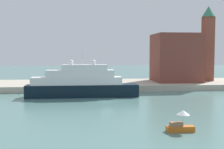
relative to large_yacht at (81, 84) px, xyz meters
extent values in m
plane|color=slate|center=(5.82, -7.73, -3.27)|extent=(400.00, 400.00, 0.00)
cube|color=#B7AD99|center=(5.82, 19.80, -2.41)|extent=(110.00, 23.06, 1.73)
cube|color=black|center=(0.38, 0.00, -1.72)|extent=(27.92, 4.35, 3.12)
cube|color=white|center=(-1.01, 0.00, 0.81)|extent=(22.34, 4.01, 1.93)
cube|color=white|center=(-0.18, 0.00, 2.64)|extent=(16.75, 3.66, 1.74)
cube|color=white|center=(0.94, 0.00, 4.19)|extent=(11.17, 3.31, 1.36)
cylinder|color=silver|center=(0.38, 0.00, 6.76)|extent=(0.16, 0.16, 3.77)
sphere|color=white|center=(3.18, 0.00, 5.46)|extent=(1.18, 1.18, 1.18)
sphere|color=white|center=(-2.41, 0.00, 5.46)|extent=(1.18, 1.18, 1.18)
cube|color=#C66019|center=(14.04, -33.69, -2.88)|extent=(3.88, 1.21, 0.79)
cube|color=#8C6647|center=(13.46, -33.69, -2.20)|extent=(1.71, 0.97, 0.58)
cylinder|color=#B2B2B2|center=(14.43, -33.69, -1.69)|extent=(0.06, 0.06, 1.60)
cone|color=white|center=(14.43, -33.69, -0.57)|extent=(1.82, 1.82, 0.64)
cube|color=brown|center=(30.89, 20.27, 6.23)|extent=(14.28, 13.83, 15.56)
cube|color=brown|center=(42.39, 21.54, 9.15)|extent=(3.36, 3.36, 21.40)
cone|color=#387A5B|center=(42.39, 21.54, 21.63)|extent=(4.37, 4.37, 3.55)
cube|color=silver|center=(-7.08, 18.11, -1.11)|extent=(4.35, 1.68, 0.88)
cube|color=#262D33|center=(-7.30, 18.11, -0.33)|extent=(2.61, 1.51, 0.68)
cylinder|color=#334C8C|center=(-3.11, 12.59, -0.85)|extent=(0.36, 0.36, 1.40)
sphere|color=tan|center=(-3.11, 12.59, -0.03)|extent=(0.24, 0.24, 0.24)
cylinder|color=black|center=(13.13, 9.16, -1.24)|extent=(0.37, 0.37, 0.61)
camera|label=1|loc=(0.68, -71.90, 7.59)|focal=46.08mm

